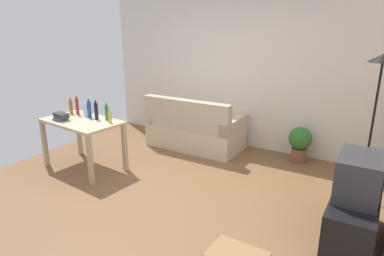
# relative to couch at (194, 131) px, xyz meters

# --- Properties ---
(ground_plane) EXTENTS (5.20, 4.40, 0.02)m
(ground_plane) POSITION_rel_couch_xyz_m (0.51, -1.59, -0.32)
(ground_plane) COLOR brown
(wall_rear) EXTENTS (5.20, 0.10, 2.70)m
(wall_rear) POSITION_rel_couch_xyz_m (0.51, 0.61, 1.04)
(wall_rear) COLOR silver
(wall_rear) RESTS_ON ground_plane
(couch) EXTENTS (1.63, 0.84, 0.92)m
(couch) POSITION_rel_couch_xyz_m (0.00, 0.00, 0.00)
(couch) COLOR beige
(couch) RESTS_ON ground_plane
(tv_stand) EXTENTS (0.44, 1.10, 0.48)m
(tv_stand) POSITION_rel_couch_xyz_m (2.76, -1.48, -0.07)
(tv_stand) COLOR black
(tv_stand) RESTS_ON ground_plane
(tv) EXTENTS (0.41, 0.60, 0.44)m
(tv) POSITION_rel_couch_xyz_m (2.77, -1.48, 0.39)
(tv) COLOR #2D2D33
(tv) RESTS_ON tv_stand
(torchiere_lamp) EXTENTS (0.32, 0.32, 1.81)m
(torchiere_lamp) POSITION_rel_couch_xyz_m (2.76, -0.46, 1.10)
(torchiere_lamp) COLOR black
(torchiere_lamp) RESTS_ON ground_plane
(desk) EXTENTS (1.26, 0.82, 0.76)m
(desk) POSITION_rel_couch_xyz_m (-0.98, -1.63, 0.34)
(desk) COLOR #C6B28E
(desk) RESTS_ON ground_plane
(potted_plant) EXTENTS (0.36, 0.36, 0.57)m
(potted_plant) POSITION_rel_couch_xyz_m (1.77, 0.31, 0.02)
(potted_plant) COLOR brown
(potted_plant) RESTS_ON ground_plane
(bottle_amber) EXTENTS (0.05, 0.05, 0.26)m
(bottle_amber) POSITION_rel_couch_xyz_m (-1.40, -1.45, 0.57)
(bottle_amber) COLOR #9E6019
(bottle_amber) RESTS_ON desk
(bottle_red) EXTENTS (0.05, 0.05, 0.30)m
(bottle_red) POSITION_rel_couch_xyz_m (-1.27, -1.44, 0.58)
(bottle_red) COLOR #AD2323
(bottle_red) RESTS_ON desk
(bottle_clear) EXTENTS (0.06, 0.06, 0.24)m
(bottle_clear) POSITION_rel_couch_xyz_m (-1.12, -1.42, 0.56)
(bottle_clear) COLOR silver
(bottle_clear) RESTS_ON desk
(bottle_blue) EXTENTS (0.06, 0.06, 0.29)m
(bottle_blue) POSITION_rel_couch_xyz_m (-0.97, -1.47, 0.58)
(bottle_blue) COLOR #2347A3
(bottle_blue) RESTS_ON desk
(bottle_dark) EXTENTS (0.06, 0.06, 0.29)m
(bottle_dark) POSITION_rel_couch_xyz_m (-0.81, -1.48, 0.58)
(bottle_dark) COLOR black
(bottle_dark) RESTS_ON desk
(bottle_green) EXTENTS (0.05, 0.05, 0.26)m
(bottle_green) POSITION_rel_couch_xyz_m (-0.65, -1.43, 0.56)
(bottle_green) COLOR #1E722D
(bottle_green) RESTS_ON desk
(bottle_squat) EXTENTS (0.05, 0.05, 0.20)m
(bottle_squat) POSITION_rel_couch_xyz_m (-0.51, -1.50, 0.54)
(bottle_squat) COLOR #BCB24C
(bottle_squat) RESTS_ON desk
(book_stack) EXTENTS (0.26, 0.21, 0.11)m
(book_stack) POSITION_rel_couch_xyz_m (-1.23, -1.78, 0.51)
(book_stack) COLOR #593372
(book_stack) RESTS_ON desk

